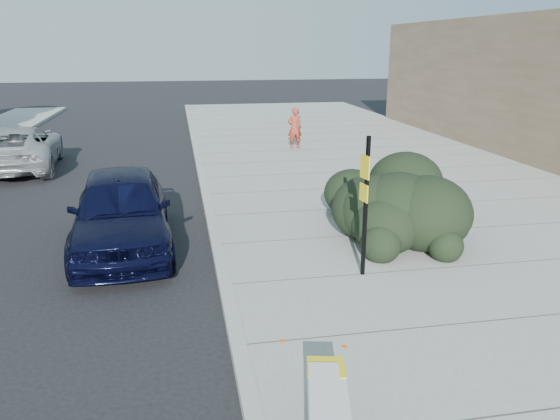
{
  "coord_description": "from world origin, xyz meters",
  "views": [
    {
      "loc": [
        -0.66,
        -8.55,
        4.05
      ],
      "look_at": [
        1.2,
        1.4,
        1.0
      ],
      "focal_mm": 35.0,
      "sensor_mm": 36.0,
      "label": 1
    }
  ],
  "objects_px": {
    "suv_silver": "(19,148)",
    "pedestrian": "(295,128)",
    "sedan_navy": "(121,210)",
    "sign_post": "(365,198)",
    "bike_rack": "(365,214)"
  },
  "relations": [
    {
      "from": "pedestrian",
      "to": "suv_silver",
      "type": "bearing_deg",
      "value": 2.87
    },
    {
      "from": "sedan_navy",
      "to": "pedestrian",
      "type": "distance_m",
      "value": 11.42
    },
    {
      "from": "suv_silver",
      "to": "sedan_navy",
      "type": "bearing_deg",
      "value": 110.28
    },
    {
      "from": "sign_post",
      "to": "sedan_navy",
      "type": "distance_m",
      "value": 5.09
    },
    {
      "from": "suv_silver",
      "to": "pedestrian",
      "type": "distance_m",
      "value": 9.96
    },
    {
      "from": "pedestrian",
      "to": "sign_post",
      "type": "bearing_deg",
      "value": 78.22
    },
    {
      "from": "sedan_navy",
      "to": "suv_silver",
      "type": "height_order",
      "value": "sedan_navy"
    },
    {
      "from": "suv_silver",
      "to": "pedestrian",
      "type": "height_order",
      "value": "pedestrian"
    },
    {
      "from": "bike_rack",
      "to": "pedestrian",
      "type": "distance_m",
      "value": 10.86
    },
    {
      "from": "sign_post",
      "to": "sedan_navy",
      "type": "xyz_separation_m",
      "value": [
        -4.32,
        2.59,
        -0.74
      ]
    },
    {
      "from": "sedan_navy",
      "to": "pedestrian",
      "type": "xyz_separation_m",
      "value": [
        5.75,
        9.86,
        0.13
      ]
    },
    {
      "from": "bike_rack",
      "to": "suv_silver",
      "type": "distance_m",
      "value": 13.05
    },
    {
      "from": "suv_silver",
      "to": "sign_post",
      "type": "bearing_deg",
      "value": 121.72
    },
    {
      "from": "sign_post",
      "to": "pedestrian",
      "type": "relative_size",
      "value": 1.55
    },
    {
      "from": "bike_rack",
      "to": "sedan_navy",
      "type": "bearing_deg",
      "value": -174.12
    }
  ]
}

